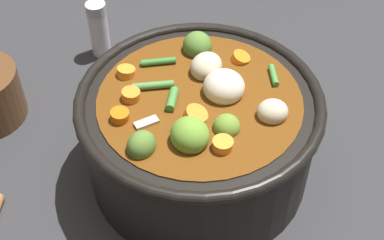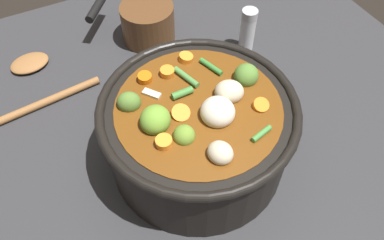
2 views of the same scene
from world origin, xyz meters
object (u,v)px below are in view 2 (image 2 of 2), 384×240
at_px(cooking_pot, 198,131).
at_px(wooden_spoon, 37,76).
at_px(salt_shaker, 248,30).
at_px(small_saucepan, 146,22).

height_order(cooking_pot, wooden_spoon, cooking_pot).
relative_size(salt_shaker, small_saucepan, 0.54).
bearing_deg(cooking_pot, salt_shaker, -137.76).
bearing_deg(salt_shaker, wooden_spoon, -14.74).
relative_size(wooden_spoon, salt_shaker, 2.08).
height_order(salt_shaker, small_saucepan, salt_shaker).
relative_size(cooking_pot, small_saucepan, 1.69).
bearing_deg(wooden_spoon, salt_shaker, 165.26).
bearing_deg(small_saucepan, cooking_pot, 81.78).
xyz_separation_m(wooden_spoon, small_saucepan, (-0.25, -0.02, 0.03)).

